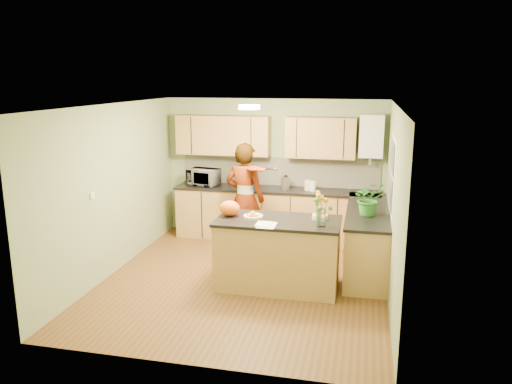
# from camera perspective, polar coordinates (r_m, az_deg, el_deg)

# --- Properties ---
(floor) EXTENTS (4.50, 4.50, 0.00)m
(floor) POSITION_cam_1_polar(r_m,az_deg,el_deg) (7.34, -1.27, -10.03)
(floor) COLOR brown
(floor) RESTS_ON ground
(ceiling) EXTENTS (4.00, 4.50, 0.02)m
(ceiling) POSITION_cam_1_polar(r_m,az_deg,el_deg) (6.76, -1.37, 9.87)
(ceiling) COLOR silver
(ceiling) RESTS_ON wall_back
(wall_back) EXTENTS (4.00, 0.02, 2.50)m
(wall_back) POSITION_cam_1_polar(r_m,az_deg,el_deg) (9.10, 2.06, 2.74)
(wall_back) COLOR #8F9F71
(wall_back) RESTS_ON floor
(wall_front) EXTENTS (4.00, 0.02, 2.50)m
(wall_front) POSITION_cam_1_polar(r_m,az_deg,el_deg) (4.87, -7.67, -6.51)
(wall_front) COLOR #8F9F71
(wall_front) RESTS_ON floor
(wall_left) EXTENTS (0.02, 4.50, 2.50)m
(wall_left) POSITION_cam_1_polar(r_m,az_deg,el_deg) (7.66, -16.01, 0.28)
(wall_left) COLOR #8F9F71
(wall_left) RESTS_ON floor
(wall_right) EXTENTS (0.02, 4.50, 2.50)m
(wall_right) POSITION_cam_1_polar(r_m,az_deg,el_deg) (6.76, 15.38, -1.33)
(wall_right) COLOR #8F9F71
(wall_right) RESTS_ON floor
(back_counter) EXTENTS (3.64, 0.62, 0.94)m
(back_counter) POSITION_cam_1_polar(r_m,az_deg,el_deg) (8.96, 2.30, -2.53)
(back_counter) COLOR #A17E40
(back_counter) RESTS_ON floor
(right_counter) EXTENTS (0.62, 2.24, 0.94)m
(right_counter) POSITION_cam_1_polar(r_m,az_deg,el_deg) (7.78, 12.55, -5.27)
(right_counter) COLOR #A17E40
(right_counter) RESTS_ON floor
(splashback) EXTENTS (3.60, 0.02, 0.52)m
(splashback) POSITION_cam_1_polar(r_m,az_deg,el_deg) (9.07, 2.67, 2.38)
(splashback) COLOR beige
(splashback) RESTS_ON back_counter
(upper_cabinets) EXTENTS (3.20, 0.34, 0.70)m
(upper_cabinets) POSITION_cam_1_polar(r_m,az_deg,el_deg) (8.88, 0.77, 6.40)
(upper_cabinets) COLOR #A17E40
(upper_cabinets) RESTS_ON wall_back
(boiler) EXTENTS (0.40, 0.30, 0.86)m
(boiler) POSITION_cam_1_polar(r_m,az_deg,el_deg) (8.70, 13.05, 6.25)
(boiler) COLOR white
(boiler) RESTS_ON wall_back
(window_right) EXTENTS (0.01, 1.30, 1.05)m
(window_right) POSITION_cam_1_polar(r_m,az_deg,el_deg) (7.28, 15.26, 2.11)
(window_right) COLOR white
(window_right) RESTS_ON wall_right
(light_switch) EXTENTS (0.02, 0.09, 0.09)m
(light_switch) POSITION_cam_1_polar(r_m,az_deg,el_deg) (7.13, -18.19, -0.37)
(light_switch) COLOR white
(light_switch) RESTS_ON wall_left
(ceiling_lamp) EXTENTS (0.30, 0.30, 0.07)m
(ceiling_lamp) POSITION_cam_1_polar(r_m,az_deg,el_deg) (7.05, -0.78, 9.68)
(ceiling_lamp) COLOR #FFEABF
(ceiling_lamp) RESTS_ON ceiling
(peninsula_island) EXTENTS (1.69, 0.87, 0.97)m
(peninsula_island) POSITION_cam_1_polar(r_m,az_deg,el_deg) (6.97, 2.52, -7.00)
(peninsula_island) COLOR #A17E40
(peninsula_island) RESTS_ON floor
(fruit_dish) EXTENTS (0.27, 0.27, 0.09)m
(fruit_dish) POSITION_cam_1_polar(r_m,az_deg,el_deg) (6.87, -0.32, -2.70)
(fruit_dish) COLOR beige
(fruit_dish) RESTS_ON peninsula_island
(orange_bowl) EXTENTS (0.21, 0.21, 0.12)m
(orange_bowl) POSITION_cam_1_polar(r_m,az_deg,el_deg) (6.88, 7.30, -2.67)
(orange_bowl) COLOR beige
(orange_bowl) RESTS_ON peninsula_island
(flower_vase) EXTENTS (0.27, 0.27, 0.50)m
(flower_vase) POSITION_cam_1_polar(r_m,az_deg,el_deg) (6.48, 7.54, -1.07)
(flower_vase) COLOR silver
(flower_vase) RESTS_ON peninsula_island
(orange_bag) EXTENTS (0.36, 0.34, 0.22)m
(orange_bag) POSITION_cam_1_polar(r_m,az_deg,el_deg) (6.98, -3.03, -1.87)
(orange_bag) COLOR #FF6315
(orange_bag) RESTS_ON peninsula_island
(papers) EXTENTS (0.23, 0.32, 0.01)m
(papers) POSITION_cam_1_polar(r_m,az_deg,el_deg) (6.55, 1.24, -3.79)
(papers) COLOR white
(papers) RESTS_ON peninsula_island
(violinist) EXTENTS (0.75, 0.58, 1.85)m
(violinist) POSITION_cam_1_polar(r_m,az_deg,el_deg) (8.15, -1.27, -0.79)
(violinist) COLOR tan
(violinist) RESTS_ON floor
(violin) EXTENTS (0.69, 0.60, 0.17)m
(violin) POSITION_cam_1_polar(r_m,az_deg,el_deg) (7.78, -0.24, 2.73)
(violin) COLOR #4E0E04
(violin) RESTS_ON violinist
(microwave) EXTENTS (0.61, 0.47, 0.30)m
(microwave) POSITION_cam_1_polar(r_m,az_deg,el_deg) (9.16, -6.02, 1.72)
(microwave) COLOR white
(microwave) RESTS_ON back_counter
(blue_box) EXTENTS (0.34, 0.30, 0.23)m
(blue_box) POSITION_cam_1_polar(r_m,az_deg,el_deg) (8.94, -1.04, 1.26)
(blue_box) COLOR navy
(blue_box) RESTS_ON back_counter
(kettle) EXTENTS (0.16, 0.16, 0.30)m
(kettle) POSITION_cam_1_polar(r_m,az_deg,el_deg) (8.80, 3.40, 1.11)
(kettle) COLOR #B0B1B5
(kettle) RESTS_ON back_counter
(jar_cream) EXTENTS (0.13, 0.13, 0.18)m
(jar_cream) POSITION_cam_1_polar(r_m,az_deg,el_deg) (8.75, 5.95, 0.80)
(jar_cream) COLOR beige
(jar_cream) RESTS_ON back_counter
(jar_white) EXTENTS (0.12, 0.12, 0.17)m
(jar_white) POSITION_cam_1_polar(r_m,az_deg,el_deg) (8.69, 6.53, 0.66)
(jar_white) COLOR white
(jar_white) RESTS_ON back_counter
(potted_plant) EXTENTS (0.53, 0.49, 0.49)m
(potted_plant) POSITION_cam_1_polar(r_m,az_deg,el_deg) (7.27, 12.81, -0.73)
(potted_plant) COLOR #307E2A
(potted_plant) RESTS_ON right_counter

